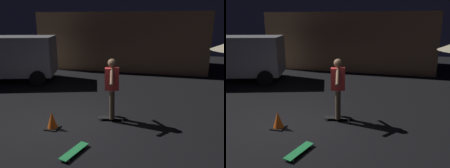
% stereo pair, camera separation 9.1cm
% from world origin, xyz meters
% --- Properties ---
extents(ground_plane, '(28.00, 28.00, 0.00)m').
position_xyz_m(ground_plane, '(0.00, 0.00, 0.00)').
color(ground_plane, black).
extents(low_building, '(9.30, 4.29, 3.15)m').
position_xyz_m(low_building, '(-0.17, 8.87, 1.58)').
color(low_building, '#AD7F56').
rests_on(low_building, ground_plane).
extents(parked_van, '(4.96, 3.37, 2.03)m').
position_xyz_m(parked_van, '(-4.75, 3.61, 1.16)').
color(parked_van, '#B2B2B7').
rests_on(parked_van, ground_plane).
extents(skateboard_ridden, '(0.80, 0.37, 0.07)m').
position_xyz_m(skateboard_ridden, '(1.12, 0.66, 0.06)').
color(skateboard_ridden, black).
rests_on(skateboard_ridden, ground_plane).
extents(skateboard_spare, '(0.39, 0.81, 0.07)m').
position_xyz_m(skateboard_spare, '(0.77, -1.20, 0.06)').
color(skateboard_spare, green).
rests_on(skateboard_spare, ground_plane).
extents(skater, '(0.42, 0.98, 1.67)m').
position_xyz_m(skater, '(1.12, 0.66, 1.04)').
color(skater, brown).
rests_on(skater, skateboard_ridden).
extents(traffic_cone, '(0.34, 0.34, 0.46)m').
position_xyz_m(traffic_cone, '(-0.24, -0.25, 0.21)').
color(traffic_cone, black).
rests_on(traffic_cone, ground_plane).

